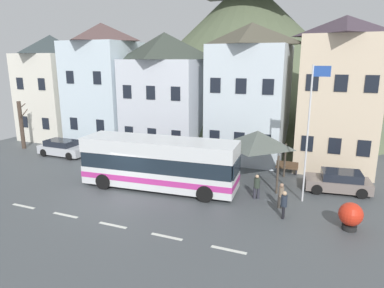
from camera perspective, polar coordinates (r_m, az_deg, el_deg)
ground_plane at (r=20.79m, az=-12.16°, el=-9.29°), size 40.00×60.00×0.07m
townhouse_00 at (r=38.49m, az=-21.90°, el=8.68°), size 5.47×6.01×10.42m
townhouse_01 at (r=34.37m, az=-14.38°, el=9.50°), size 5.89×5.91×11.34m
townhouse_02 at (r=30.63m, az=-4.47°, el=8.42°), size 6.69×5.26×10.29m
townhouse_03 at (r=28.21m, az=9.53°, el=8.33°), size 5.88×5.57×10.81m
townhouse_04 at (r=28.08m, az=23.30°, el=7.69°), size 5.37×6.74×11.11m
hilltop_castle at (r=45.85m, az=8.95°, el=15.59°), size 38.78×38.78×26.62m
transit_bus at (r=21.77m, az=-5.44°, el=-3.31°), size 10.07×3.36×3.23m
bus_shelter at (r=22.97m, az=10.85°, el=0.77°), size 3.60×3.60×3.51m
parked_car_00 at (r=31.37m, az=-20.72°, el=-0.64°), size 4.22×1.92×1.34m
parked_car_01 at (r=28.59m, az=-11.86°, el=-1.41°), size 4.59×2.01×1.32m
parked_car_02 at (r=23.33m, az=23.19°, el=-5.77°), size 4.02×2.35×1.31m
pedestrian_00 at (r=20.66m, az=10.72°, el=-6.84°), size 0.37×0.36×1.50m
pedestrian_01 at (r=19.71m, az=14.61°, el=-8.21°), size 0.34×0.29×1.46m
pedestrian_02 at (r=18.54m, az=15.06°, el=-9.41°), size 0.32×0.33×1.49m
public_bench at (r=25.76m, az=15.51°, el=-3.73°), size 1.55×0.48×0.87m
flagpole at (r=20.02m, az=19.00°, el=2.85°), size 0.95×0.10×7.79m
harbour_buoy at (r=18.46m, az=24.90°, el=-10.69°), size 1.14×1.14×1.39m
bare_tree_00 at (r=35.12m, az=-26.52°, el=2.92°), size 1.40×1.71×4.38m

